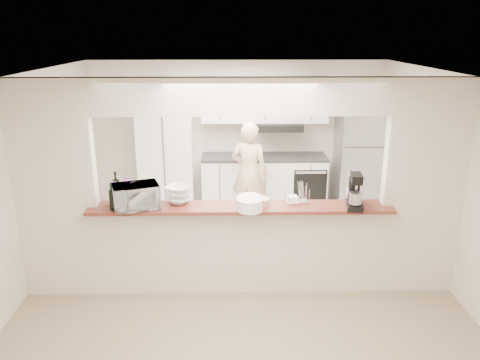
{
  "coord_description": "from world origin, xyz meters",
  "views": [
    {
      "loc": [
        -0.08,
        -4.94,
        2.96
      ],
      "look_at": [
        0.0,
        0.3,
        1.28
      ],
      "focal_mm": 35.0,
      "sensor_mm": 36.0,
      "label": 1
    }
  ],
  "objects_px": {
    "refrigerator": "(359,161)",
    "stand_mixer": "(355,193)",
    "person": "(249,174)",
    "toaster_oven": "(136,196)"
  },
  "relations": [
    {
      "from": "refrigerator",
      "to": "stand_mixer",
      "type": "relative_size",
      "value": 4.24
    },
    {
      "from": "person",
      "to": "stand_mixer",
      "type": "bearing_deg",
      "value": 137.26
    },
    {
      "from": "refrigerator",
      "to": "person",
      "type": "bearing_deg",
      "value": -162.93
    },
    {
      "from": "refrigerator",
      "to": "toaster_oven",
      "type": "distance_m",
      "value": 4.24
    },
    {
      "from": "refrigerator",
      "to": "toaster_oven",
      "type": "relative_size",
      "value": 3.46
    },
    {
      "from": "refrigerator",
      "to": "stand_mixer",
      "type": "bearing_deg",
      "value": -105.99
    },
    {
      "from": "stand_mixer",
      "to": "person",
      "type": "xyz_separation_m",
      "value": [
        -1.07,
        2.21,
        -0.45
      ]
    },
    {
      "from": "toaster_oven",
      "to": "refrigerator",
      "type": "bearing_deg",
      "value": 21.25
    },
    {
      "from": "refrigerator",
      "to": "toaster_oven",
      "type": "bearing_deg",
      "value": -139.33
    },
    {
      "from": "person",
      "to": "toaster_oven",
      "type": "bearing_deg",
      "value": 79.95
    }
  ]
}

